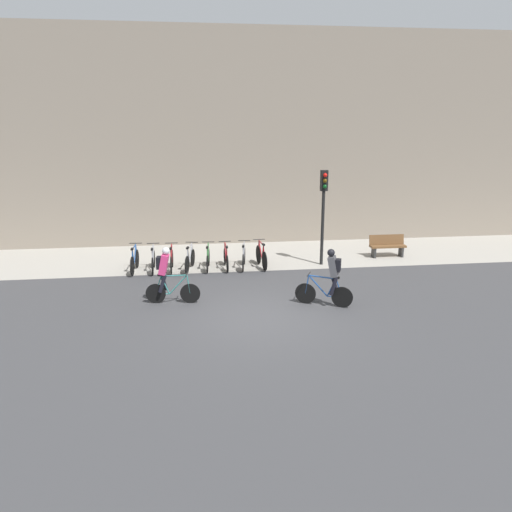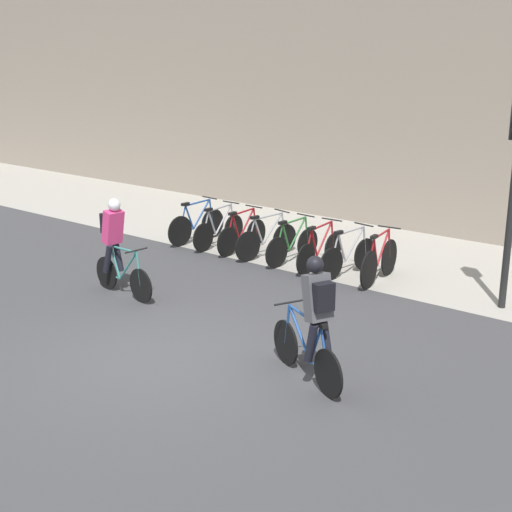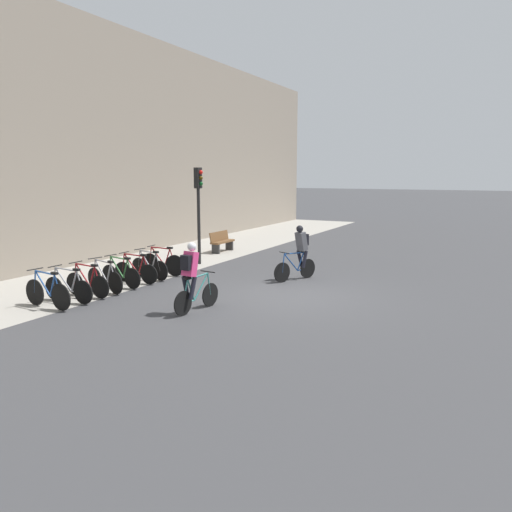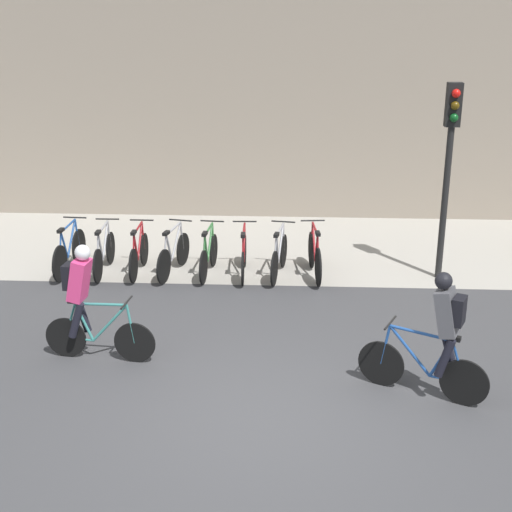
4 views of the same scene
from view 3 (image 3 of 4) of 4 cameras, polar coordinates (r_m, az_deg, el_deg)
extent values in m
plane|color=#3D3D3F|center=(13.99, 4.06, -4.61)|extent=(200.00, 200.00, 0.00)
cube|color=#A39E93|center=(17.68, -16.51, -2.01)|extent=(44.00, 4.50, 0.01)
cube|color=gray|center=(19.25, -22.80, 12.29)|extent=(44.00, 0.60, 9.19)
cylinder|color=black|center=(12.91, -5.26, -4.43)|extent=(0.61, 0.10, 0.61)
cylinder|color=black|center=(12.14, -8.35, -5.38)|extent=(0.61, 0.10, 0.61)
cylinder|color=teal|center=(12.57, -6.29, -3.49)|extent=(0.57, 0.10, 0.62)
cylinder|color=teal|center=(12.29, -7.44, -3.89)|extent=(0.27, 0.07, 0.58)
cylinder|color=teal|center=(12.43, -6.65, -2.32)|extent=(0.77, 0.13, 0.07)
cylinder|color=teal|center=(12.29, -7.70, -5.22)|extent=(0.42, 0.08, 0.05)
cylinder|color=teal|center=(12.14, -8.08, -4.04)|extent=(0.22, 0.06, 0.56)
cylinder|color=teal|center=(12.81, -5.40, -3.21)|extent=(0.12, 0.05, 0.59)
cylinder|color=black|center=(12.71, -5.54, -1.79)|extent=(0.08, 0.46, 0.03)
cube|color=black|center=(12.14, -7.82, -2.51)|extent=(0.21, 0.10, 0.06)
cube|color=#DB3875|center=(12.15, -7.55, -0.90)|extent=(0.35, 0.35, 0.63)
sphere|color=silver|center=(12.14, -7.34, 1.06)|extent=(0.24, 0.24, 0.22)
cylinder|color=black|center=(12.16, -7.25, -3.66)|extent=(0.29, 0.14, 0.56)
cylinder|color=black|center=(12.30, -8.03, -3.52)|extent=(0.25, 0.14, 0.56)
cube|color=black|center=(12.04, -7.99, -0.77)|extent=(0.17, 0.27, 0.36)
cylinder|color=black|center=(15.66, 3.00, -1.90)|extent=(0.59, 0.30, 0.64)
cylinder|color=black|center=(16.39, 5.92, -1.43)|extent=(0.59, 0.30, 0.64)
cylinder|color=#1E478C|center=(15.85, 4.04, -0.73)|extent=(0.56, 0.29, 0.62)
cylinder|color=#1E478C|center=(16.12, 5.12, -0.63)|extent=(0.27, 0.15, 0.58)
cylinder|color=#1E478C|center=(15.88, 4.37, 0.32)|extent=(0.76, 0.38, 0.07)
cylinder|color=#1E478C|center=(16.24, 5.36, -1.55)|extent=(0.42, 0.22, 0.05)
cylinder|color=#1E478C|center=(16.27, 5.69, -0.52)|extent=(0.22, 0.13, 0.56)
cylinder|color=#1E478C|center=(15.63, 3.13, -0.84)|extent=(0.13, 0.09, 0.59)
cylinder|color=black|center=(15.60, 3.26, 0.37)|extent=(0.22, 0.43, 0.03)
cube|color=black|center=(16.15, 5.45, 0.55)|extent=(0.22, 0.16, 0.06)
cube|color=#4C4C51|center=(16.04, 5.21, 1.68)|extent=(0.43, 0.43, 0.63)
sphere|color=black|center=(15.93, 5.02, 3.12)|extent=(0.29, 0.29, 0.22)
cylinder|color=black|center=(16.24, 5.04, -0.28)|extent=(0.30, 0.22, 0.56)
cylinder|color=black|center=(16.08, 5.58, -0.38)|extent=(0.26, 0.20, 0.56)
cube|color=black|center=(16.13, 5.57, 1.89)|extent=(0.24, 0.29, 0.36)
cylinder|color=black|center=(14.15, -23.95, -3.82)|extent=(0.08, 0.69, 0.69)
cylinder|color=black|center=(13.34, -21.41, -4.41)|extent=(0.08, 0.69, 0.69)
cylinder|color=#1E478C|center=(13.81, -23.19, -2.88)|extent=(0.08, 0.56, 0.62)
cylinder|color=#1E478C|center=(13.52, -22.24, -3.14)|extent=(0.06, 0.26, 0.58)
cylinder|color=#1E478C|center=(13.67, -22.99, -1.77)|extent=(0.09, 0.76, 0.07)
cylinder|color=#1E478C|center=(13.50, -21.94, -4.32)|extent=(0.06, 0.41, 0.05)
cylinder|color=#1E478C|center=(13.36, -21.72, -3.21)|extent=(0.05, 0.22, 0.56)
cylinder|color=#1E478C|center=(14.05, -23.93, -2.69)|extent=(0.04, 0.12, 0.59)
cylinder|color=black|center=(13.96, -23.93, -1.38)|extent=(0.46, 0.06, 0.03)
cube|color=black|center=(13.37, -22.04, -1.84)|extent=(0.09, 0.20, 0.06)
cylinder|color=black|center=(14.55, -22.06, -3.45)|extent=(0.05, 0.64, 0.64)
cylinder|color=black|center=(13.80, -19.14, -3.95)|extent=(0.05, 0.64, 0.64)
cylinder|color=#99999E|center=(14.24, -21.17, -2.51)|extent=(0.05, 0.57, 0.62)
cylinder|color=#99999E|center=(13.96, -20.08, -2.73)|extent=(0.04, 0.27, 0.58)
cylinder|color=#99999E|center=(14.10, -20.92, -1.43)|extent=(0.05, 0.78, 0.07)
cylinder|color=#99999E|center=(13.95, -19.75, -3.88)|extent=(0.04, 0.42, 0.05)
cylinder|color=#99999E|center=(13.81, -19.48, -2.79)|extent=(0.04, 0.22, 0.56)
cylinder|color=#99999E|center=(14.46, -22.02, -2.35)|extent=(0.04, 0.12, 0.59)
cylinder|color=black|center=(14.37, -21.99, -1.08)|extent=(0.46, 0.04, 0.03)
cube|color=black|center=(13.82, -19.83, -1.47)|extent=(0.08, 0.20, 0.06)
cylinder|color=black|center=(14.96, -19.98, -2.99)|extent=(0.04, 0.64, 0.64)
cylinder|color=black|center=(14.28, -17.38, -3.42)|extent=(0.04, 0.64, 0.64)
cylinder|color=maroon|center=(14.67, -19.18, -2.05)|extent=(0.05, 0.53, 0.62)
cylinder|color=maroon|center=(14.42, -18.21, -2.26)|extent=(0.04, 0.25, 0.58)
cylinder|color=maroon|center=(14.55, -18.96, -1.00)|extent=(0.05, 0.71, 0.07)
cylinder|color=maroon|center=(14.42, -17.92, -3.36)|extent=(0.04, 0.39, 0.05)
cylinder|color=maroon|center=(14.28, -17.68, -2.30)|extent=(0.03, 0.20, 0.56)
cylinder|color=maroon|center=(14.88, -19.94, -1.91)|extent=(0.04, 0.11, 0.58)
cylinder|color=black|center=(14.79, -19.91, -0.67)|extent=(0.46, 0.03, 0.03)
cube|color=black|center=(14.29, -17.98, -1.03)|extent=(0.08, 0.20, 0.06)
cylinder|color=black|center=(15.50, -17.96, -2.45)|extent=(0.17, 0.64, 0.65)
cylinder|color=black|center=(14.67, -15.77, -3.00)|extent=(0.17, 0.64, 0.65)
cylinder|color=#99999E|center=(15.16, -17.29, -1.59)|extent=(0.15, 0.56, 0.62)
cylinder|color=#99999E|center=(14.85, -16.47, -1.83)|extent=(0.09, 0.26, 0.58)
cylinder|color=#99999E|center=(15.02, -17.11, -0.58)|extent=(0.19, 0.75, 0.07)
cylinder|color=#99999E|center=(14.83, -16.22, -2.92)|extent=(0.12, 0.41, 0.05)
cylinder|color=#99999E|center=(14.68, -16.02, -1.90)|extent=(0.08, 0.22, 0.56)
cylinder|color=#99999E|center=(15.41, -17.93, -1.42)|extent=(0.06, 0.12, 0.59)
cylinder|color=black|center=(15.32, -17.91, -0.22)|extent=(0.46, 0.12, 0.03)
cube|color=black|center=(14.70, -16.28, -0.65)|extent=(0.12, 0.21, 0.06)
cylinder|color=black|center=(15.91, -16.38, -2.09)|extent=(0.09, 0.64, 0.63)
cylinder|color=black|center=(15.21, -13.93, -2.51)|extent=(0.09, 0.64, 0.63)
cylinder|color=#2D6B33|center=(15.62, -15.62, -1.22)|extent=(0.09, 0.54, 0.62)
cylinder|color=#2D6B33|center=(15.36, -14.71, -1.41)|extent=(0.06, 0.25, 0.58)
cylinder|color=#2D6B33|center=(15.49, -15.40, -0.23)|extent=(0.10, 0.73, 0.07)
cylinder|color=#2D6B33|center=(15.35, -14.44, -2.45)|extent=(0.07, 0.39, 0.05)
cylinder|color=#2D6B33|center=(15.22, -14.20, -1.46)|extent=(0.05, 0.21, 0.56)
cylinder|color=#2D6B33|center=(15.83, -16.33, -1.08)|extent=(0.05, 0.12, 0.58)
cylinder|color=black|center=(15.75, -16.30, 0.09)|extent=(0.46, 0.07, 0.03)
cube|color=black|center=(15.22, -14.48, -0.26)|extent=(0.10, 0.21, 0.06)
cylinder|color=black|center=(16.37, -14.97, -1.73)|extent=(0.05, 0.63, 0.63)
cylinder|color=black|center=(15.73, -12.12, -2.06)|extent=(0.05, 0.63, 0.63)
cylinder|color=maroon|center=(16.10, -14.07, -0.86)|extent=(0.05, 0.56, 0.62)
cylinder|color=maroon|center=(15.86, -13.01, -1.02)|extent=(0.05, 0.26, 0.58)
cylinder|color=maroon|center=(15.98, -13.80, 0.11)|extent=(0.06, 0.76, 0.07)
cylinder|color=maroon|center=(15.86, -12.71, -2.02)|extent=(0.04, 0.41, 0.05)
cylinder|color=maroon|center=(15.74, -12.43, -1.05)|extent=(0.04, 0.22, 0.56)
cylinder|color=maroon|center=(16.29, -14.91, -0.74)|extent=(0.04, 0.12, 0.59)
cylinder|color=black|center=(16.21, -14.84, 0.39)|extent=(0.46, 0.04, 0.03)
cube|color=black|center=(15.74, -12.73, 0.10)|extent=(0.09, 0.20, 0.06)
cylinder|color=black|center=(16.92, -13.23, -1.27)|extent=(0.13, 0.64, 0.65)
cylinder|color=black|center=(16.18, -10.86, -1.67)|extent=(0.13, 0.64, 0.65)
cylinder|color=#99999E|center=(16.62, -12.49, -0.45)|extent=(0.12, 0.56, 0.62)
cylinder|color=#99999E|center=(16.34, -11.60, -0.63)|extent=(0.08, 0.26, 0.58)
cylinder|color=#99999E|center=(16.49, -12.26, 0.48)|extent=(0.15, 0.75, 0.07)
cylinder|color=#99999E|center=(16.33, -11.35, -1.62)|extent=(0.09, 0.41, 0.05)
cylinder|color=#99999E|center=(16.20, -11.12, -0.68)|extent=(0.06, 0.22, 0.56)
cylinder|color=#99999E|center=(16.84, -13.18, -0.31)|extent=(0.05, 0.12, 0.59)
cylinder|color=black|center=(16.76, -13.13, 0.78)|extent=(0.46, 0.10, 0.03)
cube|color=black|center=(16.21, -11.37, 0.45)|extent=(0.11, 0.21, 0.06)
cylinder|color=black|center=(17.31, -12.03, -0.87)|extent=(0.11, 0.72, 0.72)
cylinder|color=black|center=(16.81, -9.26, -1.09)|extent=(0.11, 0.72, 0.72)
cylinder|color=maroon|center=(17.09, -11.14, -0.02)|extent=(0.10, 0.54, 0.62)
cylinder|color=maroon|center=(16.91, -10.10, -0.14)|extent=(0.07, 0.25, 0.58)
cylinder|color=maroon|center=(16.99, -10.86, 0.91)|extent=(0.12, 0.72, 0.07)
cylinder|color=maroon|center=(16.91, -9.82, -1.08)|extent=(0.07, 0.39, 0.05)
cylinder|color=maroon|center=(16.81, -9.54, -0.15)|extent=(0.05, 0.21, 0.56)
cylinder|color=maroon|center=(17.25, -11.96, 0.07)|extent=(0.05, 0.12, 0.58)
cylinder|color=black|center=(17.17, -11.89, 1.15)|extent=(0.46, 0.08, 0.03)
cube|color=black|center=(16.80, -9.82, 0.93)|extent=(0.10, 0.21, 0.06)
cylinder|color=black|center=(18.79, -6.57, 4.51)|extent=(0.12, 0.12, 3.61)
cube|color=black|center=(18.72, -6.65, 8.85)|extent=(0.26, 0.20, 0.76)
sphere|color=red|center=(18.65, -6.34, 9.50)|extent=(0.15, 0.15, 0.15)
sphere|color=#4C380A|center=(18.65, -6.32, 8.86)|extent=(0.15, 0.15, 0.15)
sphere|color=#0C4719|center=(18.65, -6.31, 8.22)|extent=(0.15, 0.15, 0.15)
cube|color=brown|center=(21.80, -3.83, 1.64)|extent=(1.45, 0.40, 0.08)
cube|color=brown|center=(21.86, -4.24, 2.29)|extent=(1.45, 0.12, 0.40)
cube|color=#2D2D2D|center=(21.34, -4.62, 0.86)|extent=(0.08, 0.36, 0.45)
cube|color=#2D2D2D|center=(22.33, -3.06, 1.25)|extent=(0.08, 0.36, 0.45)
camera|label=1|loc=(13.35, 64.11, 12.58)|focal=35.00mm
camera|label=2|loc=(19.44, 31.15, 10.56)|focal=50.00mm
camera|label=4|loc=(13.08, 38.62, 13.98)|focal=50.00mm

